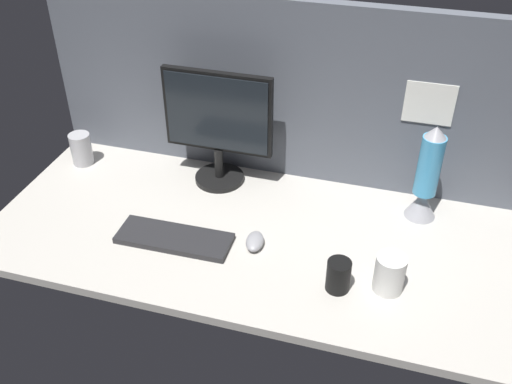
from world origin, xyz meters
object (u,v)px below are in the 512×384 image
monitor (218,124)px  keyboard (174,238)px  mouse (255,241)px  lava_lamp (426,180)px  mug_ceramic_white (390,274)px  mug_black_travel (338,276)px  mug_steel (81,149)px

monitor → keyboard: monitor is taller
mouse → lava_lamp: bearing=24.2°
monitor → mug_ceramic_white: size_ratio=3.55×
mouse → mug_ceramic_white: 43.33cm
mug_black_travel → lava_lamp: lava_lamp is taller
keyboard → lava_lamp: size_ratio=1.08×
monitor → keyboard: (-2.62, -37.56, -22.25)cm
monitor → mug_steel: (-54.36, -4.14, -17.07)cm
mug_steel → lava_lamp: lava_lamp is taller
mug_steel → lava_lamp: bearing=1.1°
mug_ceramic_white → mug_black_travel: size_ratio=1.19×
keyboard → mug_steel: size_ratio=2.99×
monitor → mug_steel: size_ratio=3.44×
monitor → mouse: size_ratio=4.43×
mouse → mug_ceramic_white: (42.43, -7.68, 4.29)cm
keyboard → mouse: mouse is taller
mouse → monitor: bearing=117.4°
monitor → keyboard: bearing=-94.0°
keyboard → mug_black_travel: 54.43cm
monitor → lava_lamp: 72.89cm
keyboard → mug_black_travel: size_ratio=3.68×
keyboard → lava_lamp: lava_lamp is taller
monitor → mug_black_travel: size_ratio=4.23×
monitor → keyboard: size_ratio=1.15×
keyboard → mouse: 25.98cm
mug_steel → mug_black_travel: (105.63, -39.99, -1.16)cm
mug_steel → lava_lamp: (126.69, 2.35, 8.20)cm
monitor → mug_black_travel: 70.05cm
mug_steel → mug_black_travel: size_ratio=1.23×
mouse → lava_lamp: size_ratio=0.28×
mouse → mug_steel: mug_steel is taller
mug_ceramic_white → keyboard: bearing=177.7°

